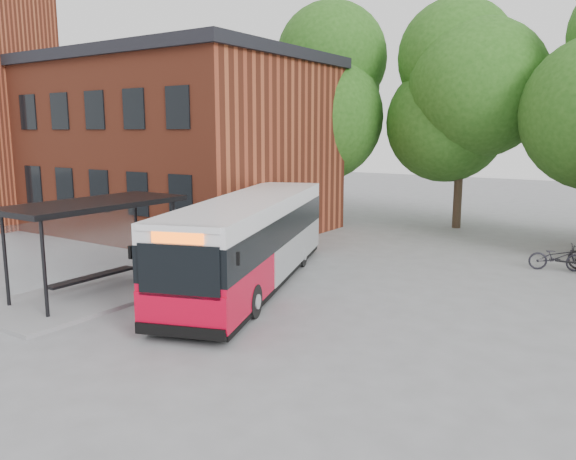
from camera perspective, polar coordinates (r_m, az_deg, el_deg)
The scene contains 8 objects.
ground at distance 15.81m, azimuth -5.41°, elevation -8.20°, with size 100.00×100.00×0.00m, color slate.
station_building at distance 30.53m, azimuth -14.15°, elevation 8.45°, with size 18.40×10.40×8.50m, color brown, non-canonical shape.
clock_tower at distance 33.24m, azimuth -27.20°, elevation 16.16°, with size 5.20×5.20×18.20m, color brown, non-canonical shape.
bus_shelter at distance 17.91m, azimuth -18.85°, elevation -1.73°, with size 3.60×7.00×2.90m, color black, non-canonical shape.
tree_0 at distance 31.70m, azimuth 4.26°, elevation 11.03°, with size 7.92×7.92×11.00m, color #215015, non-canonical shape.
tree_1 at distance 29.90m, azimuth 17.21°, elevation 10.10°, with size 7.92×7.92×10.40m, color #215015, non-canonical shape.
city_bus at distance 18.12m, azimuth -3.70°, elevation -1.17°, with size 2.38×11.17×2.84m, color red, non-canonical shape.
bicycle_0 at distance 22.25m, azimuth 25.63°, elevation -2.49°, with size 0.65×1.88×0.99m, color black.
Camera 1 is at (9.45, -11.68, 4.94)m, focal length 35.00 mm.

